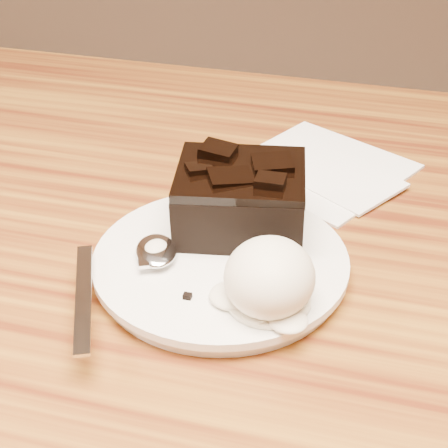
% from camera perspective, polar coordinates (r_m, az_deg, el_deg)
% --- Properties ---
extents(plate, '(0.20, 0.20, 0.02)m').
position_cam_1_polar(plate, '(0.56, -0.27, -3.29)').
color(plate, white).
rests_on(plate, dining_table).
extents(brownie, '(0.11, 0.10, 0.05)m').
position_cam_1_polar(brownie, '(0.57, 1.32, 1.79)').
color(brownie, black).
rests_on(brownie, plate).
extents(ice_cream_scoop, '(0.06, 0.07, 0.05)m').
position_cam_1_polar(ice_cream_scoop, '(0.49, 3.65, -4.26)').
color(ice_cream_scoop, white).
rests_on(ice_cream_scoop, plate).
extents(melt_puddle, '(0.06, 0.06, 0.00)m').
position_cam_1_polar(melt_puddle, '(0.51, 3.57, -6.15)').
color(melt_puddle, '#ECE7D0').
rests_on(melt_puddle, plate).
extents(spoon, '(0.10, 0.18, 0.01)m').
position_cam_1_polar(spoon, '(0.55, -5.43, -2.28)').
color(spoon, silver).
rests_on(spoon, plate).
extents(napkin, '(0.20, 0.20, 0.01)m').
position_cam_1_polar(napkin, '(0.70, 7.61, 4.51)').
color(napkin, white).
rests_on(napkin, dining_table).
extents(crumb_a, '(0.01, 0.01, 0.00)m').
position_cam_1_polar(crumb_a, '(0.51, -2.94, -5.78)').
color(crumb_a, black).
rests_on(crumb_a, plate).
extents(crumb_b, '(0.01, 0.01, 0.00)m').
position_cam_1_polar(crumb_b, '(0.56, -3.23, -1.65)').
color(crumb_b, black).
rests_on(crumb_b, plate).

